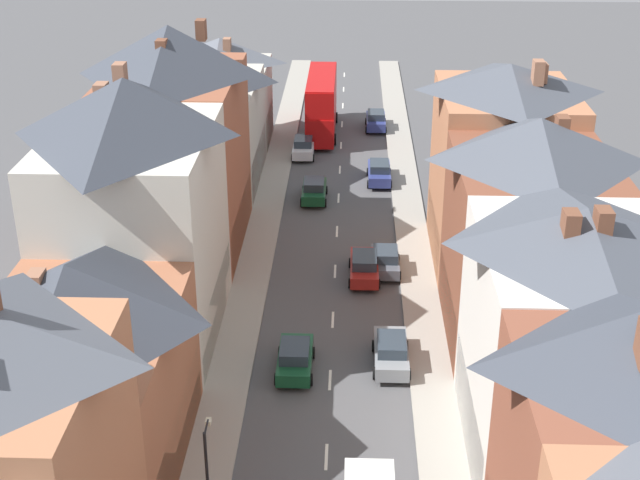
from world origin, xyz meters
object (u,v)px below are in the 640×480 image
at_px(car_parked_left_b, 376,120).
at_px(car_mid_black, 304,147).
at_px(car_near_silver, 385,260).
at_px(car_far_grey, 295,358).
at_px(street_lamp, 208,480).
at_px(car_parked_left_a, 364,266).
at_px(car_near_blue, 391,351).
at_px(car_mid_white, 379,172).
at_px(double_decker_bus_lead, 322,103).
at_px(car_parked_right_a, 314,190).

bearing_deg(car_parked_left_b, car_mid_black, -129.42).
bearing_deg(car_near_silver, car_far_grey, -113.35).
height_order(car_near_silver, street_lamp, street_lamp).
xyz_separation_m(car_near_silver, car_parked_left_a, (-1.30, -0.91, 0.03)).
height_order(car_near_blue, car_parked_left_a, car_near_blue).
bearing_deg(street_lamp, car_near_blue, 60.46).
height_order(car_mid_white, street_lamp, street_lamp).
relative_size(double_decker_bus_lead, car_mid_white, 2.47).
bearing_deg(car_far_grey, car_near_blue, 8.64).
bearing_deg(car_near_blue, car_parked_left_b, 90.00).
bearing_deg(car_near_silver, car_mid_white, 90.00).
bearing_deg(car_near_blue, car_parked_right_a, 102.54).
height_order(car_near_blue, car_mid_black, car_mid_black).
xyz_separation_m(car_mid_black, car_mid_white, (6.20, -5.73, 0.01)).
relative_size(car_near_silver, street_lamp, 0.70).
bearing_deg(car_parked_left_a, car_mid_black, 102.58).
bearing_deg(car_near_silver, car_parked_right_a, 113.21).
relative_size(car_mid_black, car_far_grey, 1.06).
relative_size(car_parked_left_b, street_lamp, 0.76).
height_order(car_parked_left_a, car_parked_left_b, car_parked_left_b).
relative_size(car_near_blue, car_mid_white, 0.97).
relative_size(car_parked_left_a, car_parked_left_b, 1.06).
relative_size(car_far_grey, street_lamp, 0.73).
distance_m(car_near_blue, car_parked_left_a, 9.78).
bearing_deg(car_mid_black, car_near_silver, -73.59).
bearing_deg(car_parked_left_a, street_lamp, -104.95).
distance_m(double_decker_bus_lead, street_lamp, 50.73).
xyz_separation_m(car_parked_left_a, car_mid_black, (-4.90, 21.97, 0.02)).
bearing_deg(car_near_blue, street_lamp, -119.54).
bearing_deg(car_far_grey, car_parked_left_b, 83.01).
xyz_separation_m(car_near_blue, car_near_silver, (0.00, 10.60, -0.03)).
distance_m(double_decker_bus_lead, car_mid_black, 6.49).
height_order(car_near_silver, car_mid_black, car_mid_black).
relative_size(car_parked_right_a, car_mid_white, 0.92).
height_order(car_parked_right_a, car_far_grey, car_parked_right_a).
xyz_separation_m(car_near_blue, street_lamp, (-7.35, -12.97, 2.41)).
height_order(car_near_silver, car_parked_left_a, car_parked_left_a).
bearing_deg(double_decker_bus_lead, car_far_grey, -89.99).
bearing_deg(car_parked_left_a, car_parked_right_a, 106.27).
relative_size(car_near_blue, car_near_silver, 1.10).
bearing_deg(car_mid_white, car_far_grey, -100.41).
height_order(car_mid_black, car_parked_left_b, car_parked_left_b).
height_order(car_parked_right_a, car_parked_left_b, car_parked_left_b).
xyz_separation_m(car_mid_black, street_lamp, (-1.15, -44.63, 2.40)).
xyz_separation_m(double_decker_bus_lead, car_parked_right_a, (0.01, -15.67, -1.99)).
bearing_deg(car_parked_right_a, car_parked_left_b, 74.07).
bearing_deg(car_near_blue, car_parked_left_a, 97.64).
distance_m(car_parked_left_b, car_mid_white, 13.27).
bearing_deg(car_near_blue, double_decker_bus_lead, 97.42).
bearing_deg(street_lamp, car_parked_right_a, 86.00).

